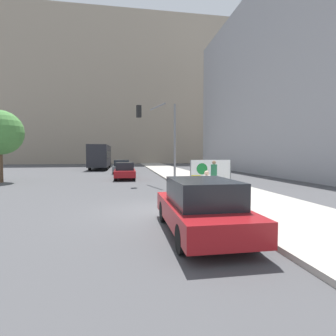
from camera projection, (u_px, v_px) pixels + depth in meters
ground_plane at (158, 212)px, 9.74m from camera, size 160.00×160.00×0.00m
sidewalk_curb at (182, 176)px, 25.20m from camera, size 4.30×90.00×0.14m
building_backdrop_far at (121, 93)px, 62.14m from camera, size 52.00×12.00×33.29m
building_backdrop_right at (284, 87)px, 30.75m from camera, size 10.00×32.00×19.98m
seated_protester at (207, 183)px, 12.08m from camera, size 0.95×0.77×1.23m
jogger_on_sidewalk at (214, 175)px, 14.47m from camera, size 0.34×0.34×1.64m
pedestrian_behind at (211, 172)px, 17.30m from camera, size 0.34×0.34×1.62m
protest_banner at (210, 172)px, 15.98m from camera, size 2.60×0.06×1.64m
traffic_light_pole at (162, 129)px, 19.07m from camera, size 2.96×2.73×5.70m
parked_car_curbside at (201, 207)px, 6.99m from camera, size 1.81×4.37×1.47m
car_on_road_nearest at (125, 171)px, 22.40m from camera, size 1.70×4.67×1.42m
car_on_road_midblock at (122, 167)px, 29.19m from camera, size 1.87×4.51×1.47m
city_bus_on_road at (100, 156)px, 37.21m from camera, size 2.48×10.38×3.35m
street_tree_near_curb at (0, 133)px, 19.52m from camera, size 3.33×3.33×5.42m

